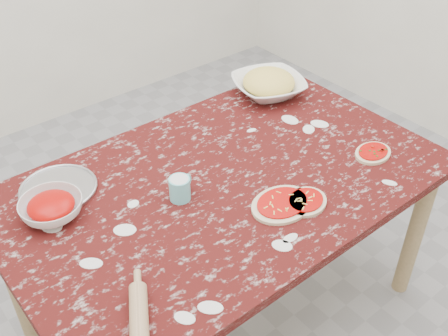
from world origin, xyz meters
TOP-DOWN VIEW (x-y plane):
  - ground at (0.00, 0.00)m, footprint 4.00×4.00m
  - worktable at (0.00, 0.00)m, footprint 1.60×1.00m
  - pizza_tray at (-0.50, 0.32)m, footprint 0.29×0.29m
  - sauce_bowl at (-0.57, 0.21)m, footprint 0.26×0.26m
  - cheese_bowl at (0.55, 0.36)m, footprint 0.40×0.40m
  - flour_mug at (-0.18, 0.01)m, footprint 0.11×0.07m
  - pizza_left at (0.06, -0.24)m, footprint 0.23×0.18m
  - pizza_mid at (0.13, -0.28)m, footprint 0.19×0.17m
  - pizza_right at (0.54, -0.25)m, footprint 0.18×0.14m
  - rolling_pin at (-0.59, -0.36)m, footprint 0.17×0.25m

SIDE VIEW (x-z plane):
  - ground at x=0.00m, z-range 0.00..0.00m
  - worktable at x=0.00m, z-range 0.29..1.04m
  - pizza_tray at x=-0.50m, z-range 0.75..0.76m
  - pizza_left at x=0.06m, z-range 0.75..0.77m
  - pizza_mid at x=0.13m, z-range 0.75..0.77m
  - pizza_right at x=0.54m, z-range 0.75..0.77m
  - rolling_pin at x=-0.59m, z-range 0.75..0.80m
  - sauce_bowl at x=-0.57m, z-range 0.75..0.82m
  - cheese_bowl at x=0.55m, z-range 0.75..0.83m
  - flour_mug at x=-0.18m, z-range 0.75..0.84m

